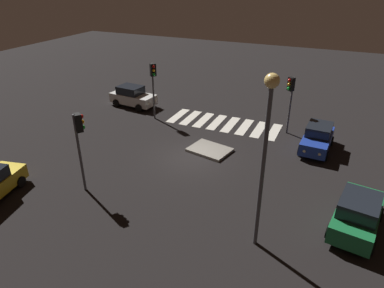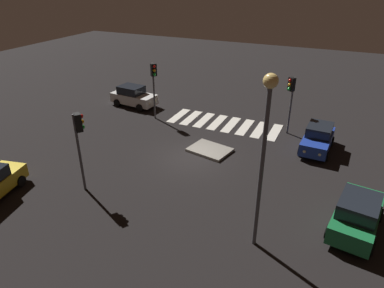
% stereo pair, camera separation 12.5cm
% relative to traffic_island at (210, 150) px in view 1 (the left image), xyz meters
% --- Properties ---
extents(ground_plane, '(80.00, 80.00, 0.00)m').
position_rel_traffic_island_xyz_m(ground_plane, '(0.71, 1.34, -0.09)').
color(ground_plane, black).
extents(traffic_island, '(3.01, 2.50, 0.18)m').
position_rel_traffic_island_xyz_m(traffic_island, '(0.00, 0.00, 0.00)').
color(traffic_island, gray).
rests_on(traffic_island, ground).
extents(car_green, '(2.48, 4.44, 1.85)m').
position_rel_traffic_island_xyz_m(car_green, '(-9.10, 4.55, 0.82)').
color(car_green, '#196B38').
rests_on(car_green, ground).
extents(car_blue, '(2.04, 4.06, 1.73)m').
position_rel_traffic_island_xyz_m(car_blue, '(-6.50, -3.20, 0.76)').
color(car_blue, '#1E389E').
rests_on(car_blue, ground).
extents(car_white, '(4.25, 2.24, 1.79)m').
position_rel_traffic_island_xyz_m(car_white, '(9.49, -5.32, 0.79)').
color(car_white, silver).
rests_on(car_white, ground).
extents(traffic_light_east, '(0.53, 0.54, 4.56)m').
position_rel_traffic_island_xyz_m(traffic_light_east, '(6.15, -3.44, 3.36)').
color(traffic_light_east, '#47474C').
rests_on(traffic_light_east, ground).
extents(traffic_light_north, '(0.54, 0.53, 4.47)m').
position_rel_traffic_island_xyz_m(traffic_light_north, '(4.55, 6.97, 3.30)').
color(traffic_light_north, '#47474C').
rests_on(traffic_light_north, ground).
extents(traffic_light_south, '(0.54, 0.53, 4.28)m').
position_rel_traffic_island_xyz_m(traffic_light_south, '(-4.10, -4.99, 3.15)').
color(traffic_light_south, '#47474C').
rests_on(traffic_light_south, ground).
extents(street_lamp, '(0.56, 0.56, 7.72)m').
position_rel_traffic_island_xyz_m(street_lamp, '(-5.08, 7.36, 5.17)').
color(street_lamp, '#47474C').
rests_on(street_lamp, ground).
extents(crosswalk_near, '(8.75, 3.20, 0.02)m').
position_rel_traffic_island_xyz_m(crosswalk_near, '(0.71, -4.81, -0.08)').
color(crosswalk_near, silver).
rests_on(crosswalk_near, ground).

